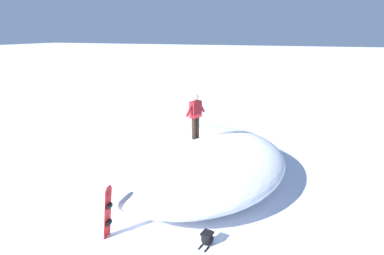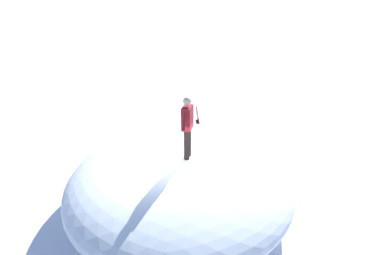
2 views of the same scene
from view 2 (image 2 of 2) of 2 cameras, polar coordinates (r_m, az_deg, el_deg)
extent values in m
plane|color=white|center=(10.75, -3.90, -12.17)|extent=(240.00, 240.00, 0.00)
ellipsoid|color=white|center=(10.55, -1.65, -7.75)|extent=(8.44, 7.33, 1.60)
cylinder|color=black|center=(9.92, -0.53, -2.07)|extent=(0.14, 0.14, 0.78)
cylinder|color=black|center=(9.75, -0.79, -2.54)|extent=(0.14, 0.14, 0.78)
cube|color=maroon|center=(9.58, -0.68, 1.40)|extent=(0.48, 0.36, 0.58)
sphere|color=beige|center=(9.44, -0.69, 3.82)|extent=(0.21, 0.21, 0.21)
cylinder|color=maroon|center=(9.84, -0.29, 2.29)|extent=(0.38, 0.21, 0.48)
cylinder|color=maroon|center=(9.28, -1.10, 1.05)|extent=(0.38, 0.21, 0.48)
cube|color=red|center=(14.14, 1.05, -0.15)|extent=(0.28, 0.20, 1.41)
cylinder|color=red|center=(13.87, 0.70, 2.53)|extent=(0.28, 0.05, 0.28)
cube|color=black|center=(14.04, 1.01, 0.81)|extent=(0.24, 0.05, 0.34)
cube|color=black|center=(14.03, 0.75, 0.80)|extent=(0.19, 0.08, 0.12)
cube|color=black|center=(14.23, 1.00, -1.09)|extent=(0.19, 0.08, 0.12)
ellipsoid|color=black|center=(13.62, -9.07, -3.75)|extent=(0.38, 0.37, 0.36)
ellipsoid|color=black|center=(13.51, -9.18, -4.22)|extent=(0.13, 0.25, 0.17)
cube|color=black|center=(13.55, -9.11, -3.17)|extent=(0.32, 0.31, 0.06)
cylinder|color=black|center=(13.83, -8.53, -4.06)|extent=(0.23, 0.08, 0.04)
cylinder|color=black|center=(13.86, -9.25, -4.04)|extent=(0.23, 0.08, 0.04)
camera|label=1|loc=(18.89, -16.38, 18.72)|focal=28.98mm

